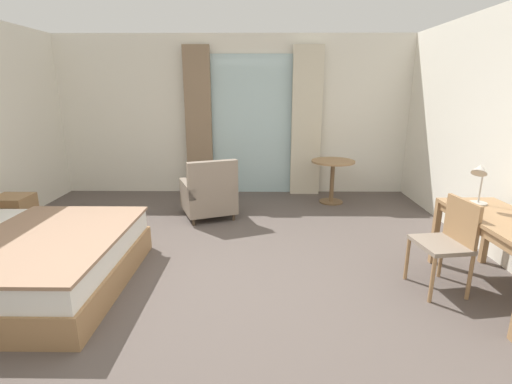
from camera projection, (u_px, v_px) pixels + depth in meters
The scene contains 12 objects.
ground at pixel (213, 289), 3.72m from camera, with size 6.81×7.55×0.10m, color #564C47.
wall_back at pixel (234, 116), 6.72m from camera, with size 6.41×0.12×2.76m, color white.
balcony_glass_door at pixel (253, 126), 6.69m from camera, with size 1.45×0.02×2.43m, color silver.
curtain_panel_left at pixel (199, 123), 6.58m from camera, with size 0.45×0.10×2.56m, color #897056.
curtain_panel_right at pixel (306, 123), 6.56m from camera, with size 0.52×0.10×2.56m, color beige.
bed at pixel (9, 260), 3.59m from camera, with size 2.11×1.91×0.95m.
nightstand at pixel (15, 215), 4.90m from camera, with size 0.44×0.41×0.53m.
writing_desk at pixel (507, 229), 3.36m from camera, with size 0.66×1.41×0.74m.
desk_chair at pixel (448, 238), 3.50m from camera, with size 0.47×0.52×0.89m.
desk_lamp at pixel (480, 176), 3.60m from camera, with size 0.30×0.31×0.49m.
armchair_by_window at pixel (209, 195), 5.53m from camera, with size 0.93×0.95×0.90m.
round_cafe_table at pixel (333, 171), 6.22m from camera, with size 0.71×0.71×0.72m.
Camera 1 is at (0.46, -3.32, 1.87)m, focal length 26.38 mm.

